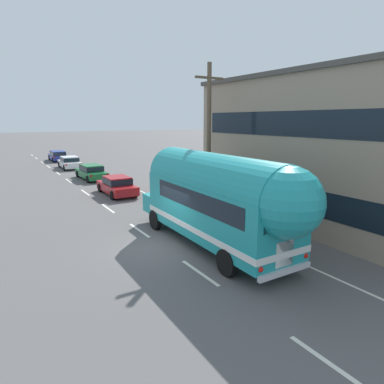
{
  "coord_description": "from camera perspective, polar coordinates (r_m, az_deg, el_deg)",
  "views": [
    {
      "loc": [
        -6.19,
        -12.44,
        5.5
      ],
      "look_at": [
        1.99,
        0.68,
        2.11
      ],
      "focal_mm": 31.03,
      "sensor_mm": 36.0,
      "label": 1
    }
  ],
  "objects": [
    {
      "name": "ground_plane",
      "position": [
        14.95,
        -5.16,
        -9.28
      ],
      "size": [
        300.0,
        300.0,
        0.0
      ],
      "primitive_type": "plane",
      "color": "#565454"
    },
    {
      "name": "lane_markings",
      "position": [
        27.64,
        -12.5,
        0.6
      ],
      "size": [
        3.96,
        80.0,
        0.01
      ],
      "color": "silver",
      "rests_on": "ground"
    },
    {
      "name": "roadside_building",
      "position": [
        21.73,
        28.06,
        6.77
      ],
      "size": [
        12.95,
        15.52,
        7.84
      ],
      "color": "gray",
      "rests_on": "ground"
    },
    {
      "name": "utility_pole",
      "position": [
        18.86,
        2.9,
        9.08
      ],
      "size": [
        1.8,
        0.24,
        8.5
      ],
      "color": "brown",
      "rests_on": "ground"
    },
    {
      "name": "painted_bus",
      "position": [
        13.84,
        4.88,
        -1.03
      ],
      "size": [
        2.7,
        10.58,
        4.12
      ],
      "color": "teal",
      "rests_on": "ground"
    },
    {
      "name": "car_lead",
      "position": [
        25.31,
        -12.76,
        1.2
      ],
      "size": [
        1.93,
        4.5,
        1.37
      ],
      "color": "#A5191E",
      "rests_on": "ground"
    },
    {
      "name": "car_second",
      "position": [
        32.52,
        -16.9,
        3.42
      ],
      "size": [
        2.0,
        4.86,
        1.37
      ],
      "color": "#196633",
      "rests_on": "ground"
    },
    {
      "name": "car_third",
      "position": [
        40.63,
        -20.28,
        4.87
      ],
      "size": [
        2.02,
        4.61,
        1.37
      ],
      "color": "white",
      "rests_on": "ground"
    },
    {
      "name": "car_fourth",
      "position": [
        48.62,
        -22.1,
        5.9
      ],
      "size": [
        1.94,
        4.55,
        1.37
      ],
      "color": "navy",
      "rests_on": "ground"
    }
  ]
}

